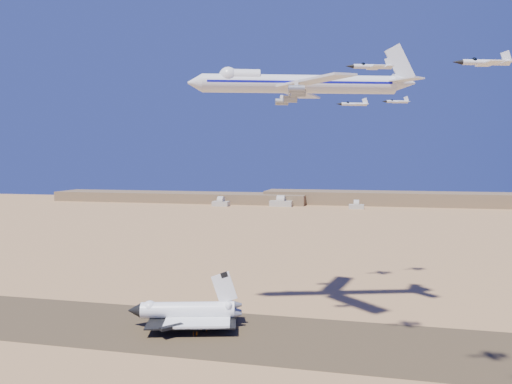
% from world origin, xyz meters
% --- Properties ---
extents(ground, '(1200.00, 1200.00, 0.00)m').
position_xyz_m(ground, '(0.00, 0.00, 0.00)').
color(ground, '#B0834E').
rests_on(ground, ground).
extents(runway, '(600.00, 50.00, 0.06)m').
position_xyz_m(runway, '(0.00, 0.00, 0.03)').
color(runway, '#483824').
rests_on(runway, ground).
extents(ridgeline, '(960.00, 90.00, 18.00)m').
position_xyz_m(ridgeline, '(65.32, 527.31, 7.63)').
color(ridgeline, '#7F6446').
rests_on(ridgeline, ground).
extents(hangars, '(200.50, 29.50, 30.00)m').
position_xyz_m(hangars, '(-64.00, 478.43, 4.83)').
color(hangars, '#9F998D').
rests_on(hangars, ground).
extents(shuttle, '(44.30, 34.35, 21.67)m').
position_xyz_m(shuttle, '(-11.20, 4.16, 5.83)').
color(shuttle, white).
rests_on(shuttle, runway).
extents(carrier_747, '(87.07, 64.83, 21.83)m').
position_xyz_m(carrier_747, '(28.06, 15.28, 93.50)').
color(carrier_747, silver).
extents(crew_a, '(0.54, 0.72, 1.79)m').
position_xyz_m(crew_a, '(-1.69, -0.18, 0.95)').
color(crew_a, '#BF5E0B').
rests_on(crew_a, runway).
extents(crew_b, '(0.94, 1.05, 1.87)m').
position_xyz_m(crew_b, '(-3.82, -5.24, 1.00)').
color(crew_b, '#BF5E0B').
rests_on(crew_b, runway).
extents(crew_c, '(0.97, 1.18, 1.79)m').
position_xyz_m(crew_c, '(-5.06, -5.55, 0.95)').
color(crew_c, '#BF5E0B').
rests_on(crew_c, runway).
extents(chase_jet_a, '(14.01, 8.22, 3.58)m').
position_xyz_m(chase_jet_a, '(57.18, -24.26, 91.91)').
color(chase_jet_a, silver).
extents(chase_jet_b, '(13.87, 8.07, 3.53)m').
position_xyz_m(chase_jet_b, '(82.71, -48.50, 87.59)').
color(chase_jet_b, silver).
extents(chase_jet_e, '(15.16, 9.00, 3.91)m').
position_xyz_m(chase_jet_e, '(49.00, 64.80, 90.52)').
color(chase_jet_e, silver).
extents(chase_jet_f, '(13.59, 8.50, 3.54)m').
position_xyz_m(chase_jet_f, '(69.03, 78.33, 92.64)').
color(chase_jet_f, silver).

